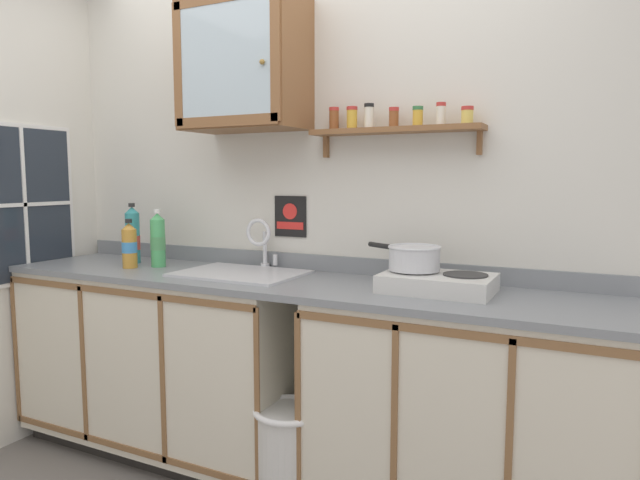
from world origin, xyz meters
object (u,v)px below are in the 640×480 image
saucepan (414,257)px  wall_cabinet (244,66)px  bottle_juice_amber_2 (129,246)px  sink (242,280)px  hot_plate_stove (438,283)px  bottle_soda_green_0 (158,241)px  trash_bin (290,457)px  bottle_detergent_teal_1 (133,236)px  warning_sign (290,217)px

saucepan → wall_cabinet: (-0.88, 0.08, 0.86)m
bottle_juice_amber_2 → wall_cabinet: bearing=18.9°
sink → hot_plate_stove: 0.95m
bottle_soda_green_0 → trash_bin: bottle_soda_green_0 is taller
bottle_detergent_teal_1 → bottle_juice_amber_2: (0.11, -0.13, -0.03)m
hot_plate_stove → bottle_detergent_teal_1: bottle_detergent_teal_1 is taller
warning_sign → trash_bin: size_ratio=0.45×
saucepan → warning_sign: 0.77m
hot_plate_stove → bottle_detergent_teal_1: bearing=178.7°
wall_cabinet → trash_bin: bearing=-37.9°
bottle_soda_green_0 → bottle_detergent_teal_1: (-0.21, 0.04, 0.01)m
hot_plate_stove → trash_bin: hot_plate_stove is taller
sink → trash_bin: bearing=-31.0°
saucepan → warning_sign: bearing=161.9°
hot_plate_stove → saucepan: bearing=167.6°
bottle_detergent_teal_1 → warning_sign: warning_sign is taller
wall_cabinet → saucepan: bearing=-5.3°
bottle_detergent_teal_1 → saucepan: bearing=-0.5°
bottle_soda_green_0 → warning_sign: 0.70m
saucepan → wall_cabinet: bearing=174.7°
bottle_soda_green_0 → hot_plate_stove: bearing=0.1°
sink → bottle_soda_green_0: 0.54m
sink → wall_cabinet: 1.03m
hot_plate_stove → warning_sign: bearing=162.6°
hot_plate_stove → sink: bearing=179.8°
bottle_juice_amber_2 → saucepan: bearing=4.6°
saucepan → bottle_juice_amber_2: bearing=-175.4°
saucepan → bottle_soda_green_0: (-1.36, -0.03, 0.00)m
trash_bin → saucepan: bearing=29.5°
bottle_juice_amber_2 → warning_sign: 0.84m
sink → hot_plate_stove: size_ratio=1.33×
bottle_detergent_teal_1 → bottle_juice_amber_2: bearing=-51.0°
wall_cabinet → trash_bin: wall_cabinet is taller
sink → bottle_juice_amber_2: bearing=-171.1°
bottle_soda_green_0 → bottle_detergent_teal_1: bearing=169.6°
sink → trash_bin: 0.83m
saucepan → sink: bearing=-178.6°
saucepan → warning_sign: warning_sign is taller
bottle_soda_green_0 → warning_sign: size_ratio=1.45×
bottle_soda_green_0 → warning_sign: warning_sign is taller
saucepan → trash_bin: 1.00m
saucepan → trash_bin: (-0.45, -0.25, -0.85)m
wall_cabinet → warning_sign: bearing=43.0°
saucepan → trash_bin: size_ratio=0.80×
bottle_detergent_teal_1 → wall_cabinet: bearing=5.7°
bottle_soda_green_0 → bottle_detergent_teal_1: 0.22m
hot_plate_stove → warning_sign: size_ratio=2.14×
bottle_juice_amber_2 → warning_sign: size_ratio=1.22×
bottle_juice_amber_2 → trash_bin: bearing=-7.7°
saucepan → bottle_detergent_teal_1: size_ratio=1.13×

